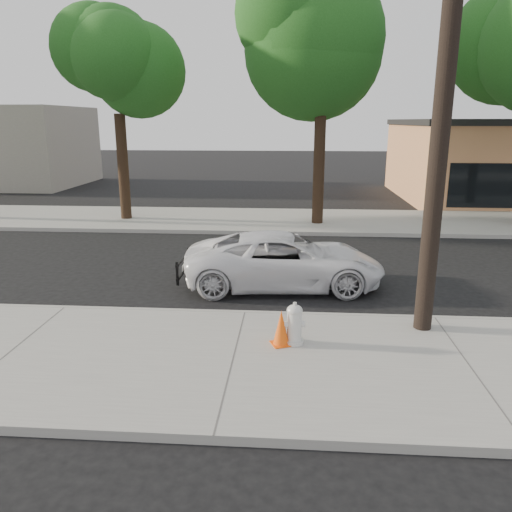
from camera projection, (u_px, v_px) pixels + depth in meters
name	position (u px, v px, depth m)	size (l,w,h in m)	color
ground	(253.00, 287.00, 12.81)	(120.00, 120.00, 0.00)	black
near_sidewalk	(233.00, 362.00, 8.65)	(90.00, 4.40, 0.15)	gray
far_sidewalk	(269.00, 220.00, 20.97)	(90.00, 5.00, 0.15)	gray
curb_near	(245.00, 315.00, 10.77)	(90.00, 0.12, 0.16)	#9E9B93
utility_pole	(445.00, 87.00, 8.73)	(1.40, 0.34, 9.00)	black
tree_b	(120.00, 67.00, 19.36)	(4.34, 4.20, 8.45)	black
tree_c	(329.00, 42.00, 18.19)	(4.96, 4.80, 9.55)	black
police_cruiser	(285.00, 260.00, 12.69)	(2.31, 5.00, 1.39)	white
fire_hydrant	(294.00, 325.00, 9.14)	(0.40, 0.36, 0.75)	silver
traffic_cone	(281.00, 328.00, 9.10)	(0.44, 0.44, 0.66)	#FF580D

